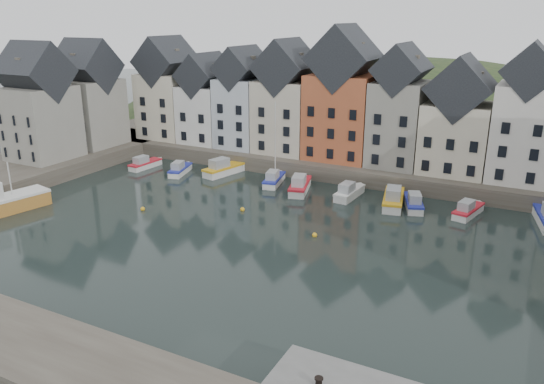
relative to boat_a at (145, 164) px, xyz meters
The scene contains 17 objects.
ground 30.16m from the boat_a, 33.36° to the right, with size 260.00×260.00×0.00m, color black.
far_quay 28.54m from the boat_a, 28.05° to the left, with size 90.00×16.00×2.00m, color #484137.
left_quay 18.01m from the boat_a, 131.02° to the right, with size 14.00×54.00×2.00m, color #484137.
hillside 50.34m from the boat_a, 57.41° to the left, with size 153.60×70.40×64.00m.
far_terrace 31.70m from the boat_a, 21.90° to the left, with size 72.37×8.16×17.78m.
left_terrace 13.96m from the boat_a, 164.10° to the right, with size 7.65×17.00×15.69m.
mooring_buoys 23.99m from the boat_a, 27.97° to the right, with size 20.50×5.50×0.50m.
boat_a is the anchor object (origin of this frame).
boat_b 6.21m from the boat_a, ahead, with size 3.05×5.60×2.05m.
boat_c 11.95m from the boat_a, 12.41° to the left, with size 3.53×7.01×2.58m.
boat_d 19.94m from the boat_a, ahead, with size 2.94×5.86×10.74m.
boat_e 24.06m from the boat_a, ahead, with size 3.67×6.76×2.48m.
boat_f 30.24m from the boat_a, ahead, with size 2.15×5.82×2.19m.
boat_g 35.69m from the boat_a, ahead, with size 3.49×7.15×2.64m.
boat_h 37.93m from the boat_a, ahead, with size 3.50×5.91×2.17m.
boat_i 43.74m from the boat_a, ahead, with size 2.83×5.59×2.06m.
mooring_bollard 53.55m from the boat_a, 39.95° to the right, with size 0.48×0.48×0.56m.
Camera 1 is at (24.39, -39.71, 20.72)m, focal length 35.00 mm.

